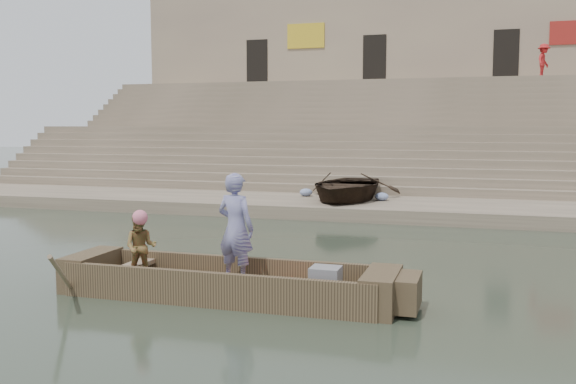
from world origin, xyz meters
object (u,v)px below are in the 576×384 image
at_px(beached_rowboat, 346,186).
at_px(television, 325,280).
at_px(rowing_man, 141,247).
at_px(pedestrian, 544,61).
at_px(standing_man, 236,228).
at_px(main_rowboat, 226,291).

bearing_deg(beached_rowboat, television, -77.81).
distance_m(rowing_man, pedestrian, 26.74).
bearing_deg(rowing_man, beached_rowboat, 66.12).
bearing_deg(rowing_man, television, -15.30).
height_order(standing_man, rowing_man, standing_man).
relative_size(standing_man, television, 3.98).
bearing_deg(main_rowboat, television, -0.00).
xyz_separation_m(rowing_man, pedestrian, (8.28, 24.87, 5.25)).
distance_m(standing_man, beached_rowboat, 10.71).
relative_size(television, beached_rowboat, 0.11).
height_order(main_rowboat, rowing_man, rowing_man).
bearing_deg(standing_man, rowing_man, 23.19).
xyz_separation_m(rowing_man, beached_rowboat, (1.25, 10.98, 0.07)).
xyz_separation_m(standing_man, television, (1.56, -0.17, -0.72)).
bearing_deg(main_rowboat, beached_rowboat, 91.32).
distance_m(main_rowboat, standing_man, 1.04).
bearing_deg(standing_man, pedestrian, -92.12).
bearing_deg(pedestrian, rowing_man, -177.34).
xyz_separation_m(standing_man, rowing_man, (-1.61, -0.29, -0.35)).
bearing_deg(pedestrian, beached_rowboat, 174.21).
xyz_separation_m(television, pedestrian, (5.12, 24.76, 5.61)).
distance_m(rowing_man, beached_rowboat, 11.05).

